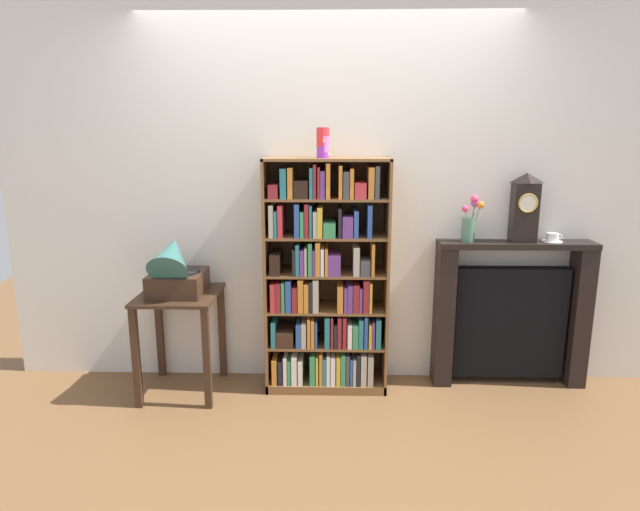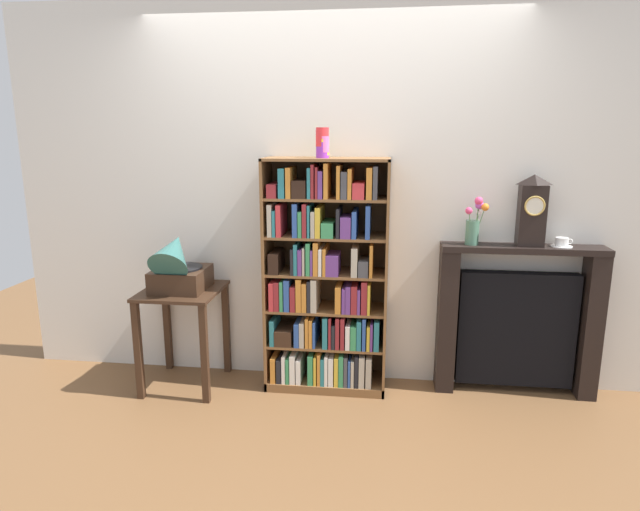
# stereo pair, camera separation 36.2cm
# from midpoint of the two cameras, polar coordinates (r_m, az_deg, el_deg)

# --- Properties ---
(ground_plane) EXTENTS (7.80, 6.40, 0.02)m
(ground_plane) POSITION_cam_midpoint_polar(r_m,az_deg,el_deg) (3.81, -2.17, -14.47)
(ground_plane) COLOR brown
(wall_back) EXTENTS (4.80, 0.08, 2.60)m
(wall_back) POSITION_cam_midpoint_polar(r_m,az_deg,el_deg) (3.75, 0.26, 6.11)
(wall_back) COLOR silver
(wall_back) RESTS_ON ground
(bookshelf) EXTENTS (0.82, 0.33, 1.58)m
(bookshelf) POSITION_cam_midpoint_polar(r_m,az_deg,el_deg) (3.66, -2.31, -3.34)
(bookshelf) COLOR brown
(bookshelf) RESTS_ON ground
(cup_stack) EXTENTS (0.09, 0.08, 0.19)m
(cup_stack) POSITION_cam_midpoint_polar(r_m,az_deg,el_deg) (3.49, -2.71, 11.73)
(cup_stack) COLOR purple
(cup_stack) RESTS_ON bookshelf
(side_table_left) EXTENTS (0.52, 0.54, 0.70)m
(side_table_left) POSITION_cam_midpoint_polar(r_m,az_deg,el_deg) (3.82, -17.14, -6.30)
(side_table_left) COLOR #382316
(side_table_left) RESTS_ON ground
(gramophone) EXTENTS (0.34, 0.47, 0.47)m
(gramophone) POSITION_cam_midpoint_polar(r_m,az_deg,el_deg) (3.67, -17.74, -1.43)
(gramophone) COLOR #382316
(gramophone) RESTS_ON side_table_left
(fireplace_mantel) EXTENTS (1.05, 0.20, 1.02)m
(fireplace_mantel) POSITION_cam_midpoint_polar(r_m,az_deg,el_deg) (3.95, 16.89, -5.98)
(fireplace_mantel) COLOR black
(fireplace_mantel) RESTS_ON ground
(mantel_clock) EXTENTS (0.16, 0.12, 0.46)m
(mantel_clock) POSITION_cam_midpoint_polar(r_m,az_deg,el_deg) (3.78, 18.15, 4.79)
(mantel_clock) COLOR black
(mantel_clock) RESTS_ON fireplace_mantel
(flower_vase) EXTENTS (0.15, 0.09, 0.31)m
(flower_vase) POSITION_cam_midpoint_polar(r_m,az_deg,el_deg) (3.70, 12.82, 3.48)
(flower_vase) COLOR #4C7A60
(flower_vase) RESTS_ON fireplace_mantel
(teacup_with_saucer) EXTENTS (0.13, 0.13, 0.06)m
(teacup_with_saucer) POSITION_cam_midpoint_polar(r_m,az_deg,el_deg) (3.87, 20.79, 1.70)
(teacup_with_saucer) COLOR white
(teacup_with_saucer) RESTS_ON fireplace_mantel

